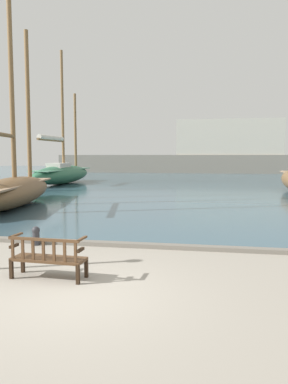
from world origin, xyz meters
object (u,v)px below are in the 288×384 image
at_px(park_bench, 48,257).
at_px(mooring_bollard, 36,235).
at_px(sailboat_mid_starboard, 62,172).
at_px(sailboat_nearest_port, 13,187).

relative_size(park_bench, mooring_bollard, 2.91).
bearing_deg(mooring_bollard, sailboat_mid_starboard, 110.63).
height_order(park_bench, sailboat_nearest_port, sailboat_nearest_port).
bearing_deg(sailboat_mid_starboard, sailboat_nearest_port, -76.58).
xyz_separation_m(park_bench, mooring_bollard, (-1.65, 2.78, -0.16)).
distance_m(park_bench, sailboat_nearest_port, 11.93).
distance_m(sailboat_mid_starboard, mooring_bollard, 23.76).
relative_size(park_bench, sailboat_mid_starboard, 0.14).
bearing_deg(sailboat_mid_starboard, mooring_bollard, -69.37).
bearing_deg(sailboat_nearest_port, sailboat_mid_starboard, 103.42).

